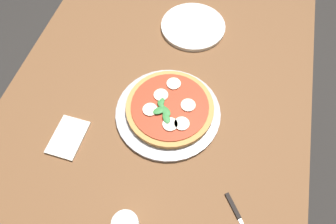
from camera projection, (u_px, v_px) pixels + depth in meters
ground_plane at (163, 166)px, 1.66m from camera, size 6.00×6.00×0.00m
dining_table at (161, 104)px, 1.10m from camera, size 1.17×0.97×0.75m
serving_tray at (168, 113)px, 0.95m from camera, size 0.32×0.32×0.01m
pizza at (170, 107)px, 0.94m from camera, size 0.27×0.27×0.03m
plate_white at (193, 26)px, 1.13m from camera, size 0.24×0.24×0.01m
napkin at (68, 137)px, 0.91m from camera, size 0.13×0.09×0.01m
knife at (239, 218)px, 0.80m from camera, size 0.16×0.12×0.01m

